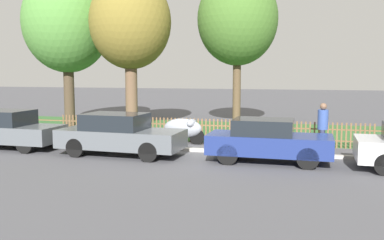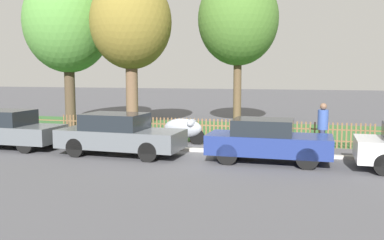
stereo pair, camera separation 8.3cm
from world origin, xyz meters
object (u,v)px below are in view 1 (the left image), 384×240
Objects in this scene: parked_car_red_compact at (268,140)px; pedestrian_near_fence at (323,125)px; parked_car_black_saloon at (8,129)px; tree_mid_park at (238,20)px; parked_car_navy_estate at (120,134)px; covered_motorcycle at (184,128)px; tree_behind_motorcycle at (130,23)px; tree_nearest_kerb at (67,23)px.

parked_car_red_compact is 2.17× the size of pedestrian_near_fence.
parked_car_black_saloon is 0.51× the size of tree_mid_park.
parked_car_navy_estate is 9.95m from tree_mid_park.
pedestrian_near_fence is at bearing 48.82° from parked_car_red_compact.
tree_mid_park is (-2.33, 8.06, 4.87)m from parked_car_red_compact.
parked_car_black_saloon is at bearing -153.85° from covered_motorcycle.
tree_mid_park reaches higher than tree_behind_motorcycle.
tree_behind_motorcycle is at bearing -10.20° from tree_nearest_kerb.
parked_car_red_compact is 2.68m from pedestrian_near_fence.
parked_car_red_compact is 9.70m from tree_mid_park.
tree_nearest_kerb is 4.00m from tree_behind_motorcycle.
parked_car_black_saloon is 4.80m from parked_car_navy_estate.
pedestrian_near_fence is (11.75, 1.95, 0.30)m from parked_car_black_saloon.
tree_nearest_kerb is at bearing -171.07° from tree_mid_park.
pedestrian_near_fence reaches higher than parked_car_navy_estate.
parked_car_navy_estate is 2.42× the size of pedestrian_near_fence.
parked_car_black_saloon reaches higher than parked_car_red_compact.
tree_mid_park reaches higher than parked_car_black_saloon.
tree_behind_motorcycle is at bearing 65.77° from parked_car_black_saloon.
parked_car_red_compact is at bearing -73.86° from tree_mid_park.
parked_car_red_compact is at bearing -34.75° from covered_motorcycle.
tree_behind_motorcycle is 5.42m from tree_mid_park.
tree_nearest_kerb is (-7.58, 3.87, 4.90)m from covered_motorcycle.
tree_mid_park reaches higher than parked_car_red_compact.
tree_nearest_kerb reaches higher than pedestrian_near_fence.
parked_car_black_saloon is 9.97m from parked_car_red_compact.
pedestrian_near_fence is (9.09, -3.97, -4.29)m from tree_behind_motorcycle.
tree_behind_motorcycle reaches higher than covered_motorcycle.
parked_car_red_compact is (5.18, 0.15, -0.02)m from parked_car_navy_estate.
parked_car_black_saloon reaches higher than covered_motorcycle.
tree_mid_park is at bearing 72.82° from parked_car_navy_estate.
tree_nearest_kerb is at bearing -104.19° from pedestrian_near_fence.
tree_mid_park is at bearing 106.71° from parked_car_red_compact.
parked_car_navy_estate is 7.28m from pedestrian_near_fence.
tree_nearest_kerb is (-11.25, 6.66, 4.81)m from parked_car_red_compact.
parked_car_black_saloon is 2.23× the size of pedestrian_near_fence.
covered_motorcycle is at bearing -40.95° from tree_behind_motorcycle.
covered_motorcycle is (6.30, 2.76, -0.10)m from parked_car_black_saloon.
covered_motorcycle is at bearing 23.61° from parked_car_black_saloon.
tree_behind_motorcycle is (-2.13, 6.10, 4.58)m from parked_car_navy_estate.
parked_car_navy_estate is 0.56× the size of tree_mid_park.
pedestrian_near_fence is at bearing -55.96° from tree_mid_park.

